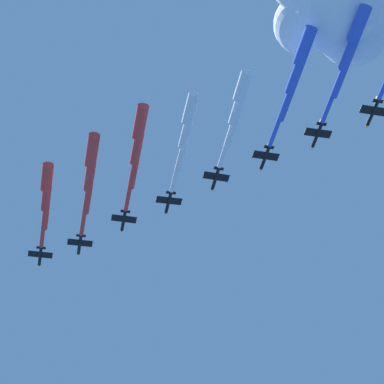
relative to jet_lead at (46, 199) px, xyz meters
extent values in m
cylinder|color=black|center=(-14.46, -21.20, 0.02)|extent=(6.00, 8.14, 1.19)
cone|color=#EAB70C|center=(-17.26, -25.40, 0.02)|extent=(1.67, 1.71, 1.13)
cylinder|color=black|center=(-11.81, -17.25, 0.02)|extent=(1.08, 1.00, 0.90)
ellipsoid|color=black|center=(-15.52, -22.87, 0.48)|extent=(1.74, 2.03, 0.75)
cube|color=black|center=(-14.16, -20.75, -0.03)|extent=(8.46, 6.90, 0.90)
cube|color=#EAB70C|center=(-10.97, -22.88, -0.31)|extent=(1.87, 2.30, 0.16)
cube|color=#EAB70C|center=(-17.34, -18.62, 0.38)|extent=(1.87, 2.30, 0.16)
cube|color=black|center=(-12.35, -18.06, 0.02)|extent=(3.27, 2.69, 0.39)
cube|color=#EAB70C|center=(-12.28, -18.11, 0.96)|extent=(1.02, 1.33, 1.90)
cylinder|color=red|center=(-9.30, -13.49, 0.02)|extent=(6.67, 8.93, 1.52)
cylinder|color=red|center=(-4.84, -6.29, 0.04)|extent=(7.30, 9.35, 2.28)
cylinder|color=red|center=(0.21, 0.51, 0.01)|extent=(7.94, 9.78, 3.04)
cylinder|color=red|center=(5.28, 7.30, -0.03)|extent=(8.57, 10.20, 3.80)
cylinder|color=black|center=(-18.90, -4.47, -3.13)|extent=(6.03, 8.13, 1.20)
cone|color=#EAB70C|center=(-21.72, -8.65, -3.13)|extent=(1.67, 1.71, 1.14)
cylinder|color=black|center=(-16.24, -0.53, -3.13)|extent=(1.08, 1.00, 0.90)
ellipsoid|color=black|center=(-19.97, -6.13, -2.67)|extent=(1.74, 2.03, 0.75)
cube|color=black|center=(-18.60, -4.02, -3.18)|extent=(8.45, 6.92, 0.92)
cube|color=#EAB70C|center=(-15.42, -6.16, -3.47)|extent=(1.87, 2.30, 0.16)
cube|color=#EAB70C|center=(-21.77, -1.87, -2.75)|extent=(1.87, 2.30, 0.16)
cube|color=black|center=(-16.78, -1.33, -3.13)|extent=(3.26, 2.70, 0.40)
cube|color=#EAB70C|center=(-16.71, -1.38, -2.19)|extent=(1.03, 1.33, 1.90)
cylinder|color=red|center=(-13.38, 3.71, -3.13)|extent=(7.46, 10.03, 1.52)
cylinder|color=red|center=(-8.24, 11.85, -3.11)|extent=(8.09, 10.46, 2.29)
cylinder|color=red|center=(-2.51, 19.60, -3.14)|extent=(8.72, 10.88, 3.05)
cylinder|color=red|center=(3.23, 27.34, -3.19)|extent=(9.35, 11.31, 3.81)
cylinder|color=black|center=(-23.34, 12.27, -0.49)|extent=(6.07, 8.07, 1.17)
cone|color=#EAB70C|center=(-26.21, 8.11, -0.49)|extent=(1.65, 1.70, 1.11)
cylinder|color=black|center=(-20.65, 16.18, -0.49)|extent=(1.06, 0.99, 0.88)
ellipsoid|color=black|center=(-24.44, 10.62, -0.03)|extent=(1.74, 2.02, 0.73)
cube|color=black|center=(-23.04, 12.71, -0.54)|extent=(8.44, 6.98, 0.67)
cube|color=#EAB70C|center=(-19.87, 10.53, -0.72)|extent=(1.89, 2.29, 0.14)
cube|color=#EAB70C|center=(-26.20, 14.89, -0.23)|extent=(1.89, 2.29, 0.14)
cube|color=black|center=(-21.20, 15.38, -0.49)|extent=(3.26, 2.72, 0.30)
cube|color=#EAB70C|center=(-21.15, 15.35, 0.45)|extent=(0.99, 1.29, 1.90)
cylinder|color=red|center=(-17.75, 20.39, -0.49)|extent=(7.50, 9.95, 1.49)
cylinder|color=red|center=(-12.54, 28.47, -0.48)|extent=(8.11, 10.37, 2.23)
cylinder|color=red|center=(-6.74, 36.16, -0.50)|extent=(8.72, 10.79, 2.97)
cylinder|color=red|center=(-0.93, 43.83, -0.53)|extent=(9.33, 11.21, 3.71)
cylinder|color=black|center=(-27.78, 29.00, -1.23)|extent=(6.01, 8.16, 1.21)
cone|color=#EAB70C|center=(-30.59, 24.80, -1.23)|extent=(1.68, 1.72, 1.15)
cylinder|color=black|center=(-25.15, 32.95, -1.23)|extent=(1.09, 1.00, 0.91)
ellipsoid|color=black|center=(-28.84, 27.33, -0.76)|extent=(1.74, 2.04, 0.76)
cube|color=black|center=(-27.49, 29.45, -1.27)|extent=(8.46, 6.89, 1.05)
cube|color=#EAB70C|center=(-24.30, 27.32, -1.62)|extent=(1.86, 2.31, 0.17)
cube|color=#EAB70C|center=(-30.66, 31.57, -0.79)|extent=(1.86, 2.31, 0.17)
cube|color=black|center=(-25.68, 32.14, -1.23)|extent=(3.27, 2.69, 0.44)
cube|color=#EAB70C|center=(-25.60, 32.09, -0.28)|extent=(1.05, 1.34, 1.90)
cylinder|color=white|center=(-22.57, 36.81, -1.23)|extent=(6.82, 9.15, 1.54)
cylinder|color=white|center=(-18.00, 44.19, -1.19)|extent=(7.46, 9.58, 2.31)
cylinder|color=white|center=(-12.84, 51.17, -1.24)|extent=(8.11, 10.01, 3.09)
cylinder|color=white|center=(-7.66, 58.14, -1.29)|extent=(8.75, 10.44, 3.86)
cylinder|color=black|center=(-32.23, 45.73, 0.51)|extent=(5.92, 8.15, 1.16)
cone|color=#EAB70C|center=(-35.00, 41.52, 0.51)|extent=(1.63, 1.69, 1.10)
cylinder|color=black|center=(-29.61, 49.70, 0.51)|extent=(1.05, 0.98, 0.87)
ellipsoid|color=black|center=(-33.29, 44.07, 0.98)|extent=(1.71, 2.02, 0.72)
cube|color=black|center=(-31.93, 46.19, 0.46)|extent=(8.50, 6.87, 0.58)
cube|color=#EAB70C|center=(-28.72, 44.07, 0.33)|extent=(1.85, 2.31, 0.14)
cube|color=#EAB70C|center=(-35.14, 48.30, 0.73)|extent=(1.85, 2.31, 0.14)
cube|color=black|center=(-30.15, 48.89, 0.51)|extent=(3.28, 2.68, 0.27)
cube|color=#EAB70C|center=(-30.11, 48.86, 1.46)|extent=(0.95, 1.29, 1.90)
cylinder|color=white|center=(-27.22, 53.34, 0.51)|extent=(6.36, 8.61, 1.47)
cylinder|color=white|center=(-23.00, 60.28, 0.53)|extent=(6.98, 9.01, 2.21)
cylinder|color=white|center=(-18.19, 66.84, 0.51)|extent=(7.59, 9.41, 2.94)
cylinder|color=white|center=(-13.36, 73.37, 0.48)|extent=(8.21, 9.82, 3.68)
cylinder|color=black|center=(-36.67, 62.47, 0.09)|extent=(5.90, 8.22, 1.21)
cone|color=#EAB70C|center=(-39.41, 58.23, 0.09)|extent=(1.67, 1.72, 1.15)
cylinder|color=black|center=(-34.09, 66.46, 0.09)|extent=(1.09, 1.00, 0.91)
ellipsoid|color=black|center=(-37.70, 60.78, 0.55)|extent=(1.73, 2.05, 0.76)
cube|color=black|center=(-36.38, 62.92, 0.04)|extent=(8.49, 6.81, 1.04)
cube|color=#EAB70C|center=(-33.16, 60.84, -0.31)|extent=(1.84, 2.32, 0.17)
cube|color=#EAB70C|center=(-39.59, 65.00, 0.52)|extent=(1.84, 2.32, 0.17)
cube|color=black|center=(-34.62, 65.64, 0.09)|extent=(3.28, 2.66, 0.44)
cube|color=#EAB70C|center=(-34.53, 65.59, 1.03)|extent=(1.03, 1.35, 1.90)
cylinder|color=blue|center=(-31.38, 70.65, 0.09)|extent=(7.15, 9.91, 1.54)
cylinder|color=blue|center=(-26.53, 78.70, 0.12)|extent=(7.80, 10.32, 2.31)
cylinder|color=blue|center=(-21.09, 86.36, 0.07)|extent=(8.45, 10.74, 3.08)
cylinder|color=blue|center=(-15.63, 94.01, 0.03)|extent=(9.10, 11.16, 3.85)
cylinder|color=black|center=(-41.11, 79.20, 0.02)|extent=(6.05, 8.13, 1.21)
cone|color=#EAB70C|center=(-43.95, 75.02, 0.02)|extent=(1.68, 1.72, 1.15)
cylinder|color=black|center=(-38.44, 83.13, 0.02)|extent=(1.09, 1.00, 0.90)
ellipsoid|color=black|center=(-42.18, 77.54, 0.49)|extent=(1.75, 2.04, 0.75)
cube|color=black|center=(-40.81, 79.65, -0.03)|extent=(8.44, 6.93, 1.00)
cube|color=#EAB70C|center=(-37.64, 77.50, -0.35)|extent=(1.88, 2.30, 0.17)
cube|color=#EAB70C|center=(-43.98, 81.80, 0.43)|extent=(1.88, 2.30, 0.17)
cube|color=black|center=(-38.99, 82.33, 0.02)|extent=(3.26, 2.70, 0.43)
cube|color=#EAB70C|center=(-38.91, 82.27, 0.97)|extent=(1.04, 1.33, 1.90)
cylinder|color=blue|center=(-35.82, 87.00, 0.02)|extent=(6.93, 9.20, 1.54)
cylinder|color=blue|center=(-31.14, 94.42, 0.05)|extent=(7.56, 9.63, 2.30)
cylinder|color=blue|center=(-25.89, 101.44, 0.01)|extent=(8.20, 10.06, 3.07)
cylinder|color=blue|center=(-20.61, 108.44, -0.03)|extent=(8.83, 10.49, 3.84)
cylinder|color=black|center=(-45.55, 95.93, -0.98)|extent=(6.08, 8.08, 1.18)
cone|color=#EAB70C|center=(-48.42, 91.77, -0.98)|extent=(1.66, 1.71, 1.12)
cylinder|color=black|center=(-42.86, 99.85, -0.98)|extent=(1.07, 1.00, 0.89)
ellipsoid|color=black|center=(-46.65, 94.28, -0.52)|extent=(1.74, 2.02, 0.74)
cube|color=black|center=(-45.25, 96.38, -1.03)|extent=(8.44, 6.98, 0.78)
cube|color=#EAB70C|center=(-42.08, 94.20, -1.26)|extent=(1.89, 2.29, 0.15)
cube|color=black|center=(-43.41, 99.05, -0.98)|extent=(3.26, 2.72, 0.34)
cube|color=#EAB70C|center=(-43.35, 99.01, -0.03)|extent=(1.01, 1.30, 1.90)
sphere|color=white|center=(-18.89, 105.74, 15.16)|extent=(28.11, 28.11, 28.11)
sphere|color=white|center=(-27.88, 104.78, 13.69)|extent=(21.09, 21.09, 21.09)
sphere|color=white|center=(-17.17, 95.32, 15.86)|extent=(18.27, 18.27, 18.27)
camera|label=1|loc=(59.23, 122.18, -163.81)|focal=59.54mm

